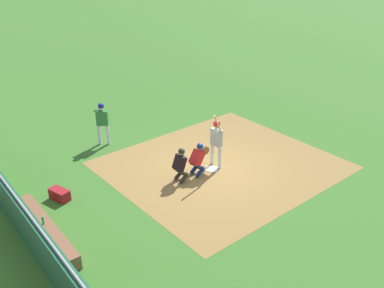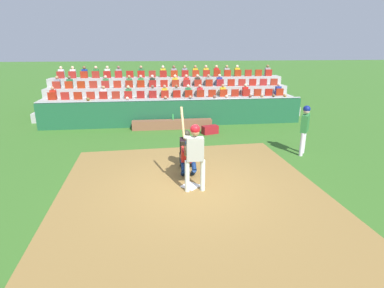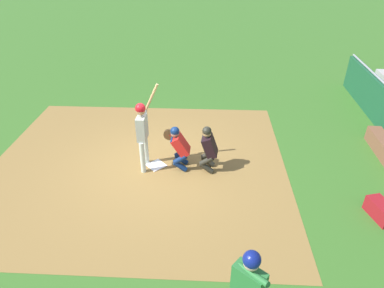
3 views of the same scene
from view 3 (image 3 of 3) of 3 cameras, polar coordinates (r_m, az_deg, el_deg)
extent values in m
plane|color=#366723|center=(9.33, -6.04, -3.65)|extent=(160.00, 160.00, 0.00)
cube|color=olive|center=(9.43, -9.04, -3.45)|extent=(7.52, 8.30, 0.01)
cube|color=white|center=(9.32, -6.05, -3.57)|extent=(0.62, 0.62, 0.02)
cylinder|color=silver|center=(8.89, -8.33, -2.27)|extent=(0.13, 0.13, 0.90)
cylinder|color=silver|center=(9.24, -7.77, -0.81)|extent=(0.13, 0.13, 0.90)
cube|color=#9EA094|center=(8.67, -8.42, 2.75)|extent=(0.45, 0.22, 0.64)
sphere|color=#AC7C51|center=(8.46, -8.66, 5.58)|extent=(0.23, 0.23, 0.23)
sphere|color=#B4131B|center=(8.43, -8.70, 5.97)|extent=(0.26, 0.26, 0.26)
cylinder|color=#9EA094|center=(8.57, -8.34, 4.70)|extent=(0.49, 0.14, 0.14)
cylinder|color=#9EA094|center=(8.73, -8.09, 5.23)|extent=(0.18, 0.15, 0.13)
cylinder|color=tan|center=(8.59, -6.89, 7.73)|extent=(0.10, 0.41, 0.76)
sphere|color=black|center=(8.76, -7.87, 5.52)|extent=(0.06, 0.06, 0.06)
cylinder|color=navy|center=(9.00, -1.98, -3.74)|extent=(0.15, 0.39, 0.34)
cylinder|color=navy|center=(8.88, -2.01, -2.58)|extent=(0.15, 0.38, 0.33)
cylinder|color=navy|center=(9.26, -1.79, -2.61)|extent=(0.15, 0.39, 0.34)
cylinder|color=navy|center=(9.14, -1.81, -1.46)|extent=(0.15, 0.38, 0.33)
cube|color=red|center=(8.83, -1.90, -0.16)|extent=(0.43, 0.50, 0.59)
cube|color=navy|center=(8.84, -2.62, -0.13)|extent=(0.39, 0.29, 0.42)
sphere|color=#A0725B|center=(8.66, -2.89, 1.82)|extent=(0.22, 0.22, 0.22)
cube|color=black|center=(8.66, -2.89, 1.82)|extent=(0.20, 0.14, 0.19)
sphere|color=navy|center=(8.63, -2.90, 2.16)|extent=(0.24, 0.24, 0.24)
cylinder|color=brown|center=(8.84, -3.84, 1.60)|extent=(0.08, 0.30, 0.30)
cylinder|color=red|center=(8.88, -2.68, 1.28)|extent=(0.16, 0.40, 0.22)
cylinder|color=#28271E|center=(8.94, 2.45, -4.02)|extent=(0.16, 0.39, 0.34)
cylinder|color=#28271E|center=(8.82, 2.48, -2.85)|extent=(0.16, 0.39, 0.33)
cylinder|color=#28271E|center=(9.21, 2.68, -2.87)|extent=(0.16, 0.39, 0.34)
cylinder|color=#28271E|center=(9.08, 2.72, -1.73)|extent=(0.16, 0.39, 0.33)
cube|color=black|center=(8.75, 3.05, -0.31)|extent=(0.45, 0.43, 0.60)
cube|color=#28271E|center=(8.76, 2.25, -0.25)|extent=(0.39, 0.22, 0.45)
sphere|color=#A7824E|center=(8.57, 2.51, 1.84)|extent=(0.22, 0.22, 0.22)
cube|color=black|center=(8.57, 2.51, 1.84)|extent=(0.20, 0.12, 0.20)
sphere|color=#28271E|center=(8.54, 2.52, 2.19)|extent=(0.24, 0.24, 0.24)
cube|color=maroon|center=(8.68, 29.25, -9.78)|extent=(0.79, 0.55, 0.37)
cube|color=#296F33|center=(5.20, 9.49, -22.32)|extent=(0.45, 0.51, 0.62)
sphere|color=#C9A18E|center=(4.84, 9.98, -19.08)|extent=(0.22, 0.22, 0.22)
sphere|color=navy|center=(4.79, 10.05, -18.61)|extent=(0.25, 0.25, 0.25)
cylinder|color=#296F33|center=(4.94, 10.18, -20.79)|extent=(0.40, 0.43, 0.14)
cylinder|color=#296F33|center=(4.89, 12.16, -21.81)|extent=(0.18, 0.15, 0.13)
camera|label=1|loc=(20.27, 34.52, 35.16)|focal=41.37mm
camera|label=2|loc=(12.64, -44.74, 15.91)|focal=28.01mm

